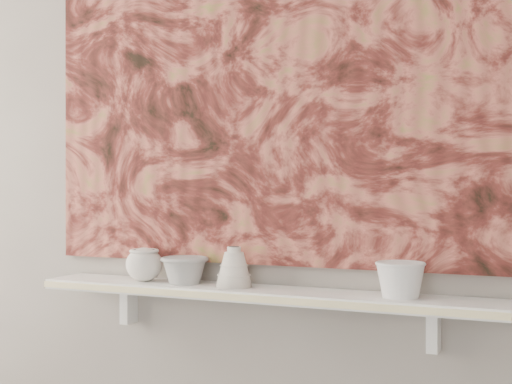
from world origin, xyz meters
The scene contains 11 objects.
wall_back centered at (0.00, 1.60, 1.35)m, with size 3.60×3.60×0.00m, color gray.
shelf centered at (0.00, 1.51, 0.92)m, with size 1.40×0.18×0.03m, color white.
shelf_stripe centered at (0.00, 1.41, 0.92)m, with size 1.40×0.01×0.02m, color beige.
bracket_left centered at (-0.49, 1.57, 0.84)m, with size 0.03×0.06×0.12m, color white.
bracket_right centered at (0.49, 1.57, 0.84)m, with size 0.03×0.06×0.12m, color white.
painting centered at (0.00, 1.59, 1.54)m, with size 1.50×0.03×1.10m, color maroon.
house_motif centered at (0.45, 1.57, 1.23)m, with size 0.09×0.00×0.08m, color black.
bowl_grey centered at (-0.24, 1.51, 0.97)m, with size 0.15×0.15×0.08m, color gray, non-canonical shape.
cup_cream centered at (-0.39, 1.51, 0.98)m, with size 0.11×0.11×0.10m, color silver, non-canonical shape.
bell_vessel centered at (-0.08, 1.51, 0.99)m, with size 0.11×0.11×0.12m, color beige, non-canonical shape.
bowl_white centered at (0.42, 1.51, 0.98)m, with size 0.13×0.13×0.10m, color silver, non-canonical shape.
Camera 1 is at (0.85, -0.36, 1.22)m, focal length 50.00 mm.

